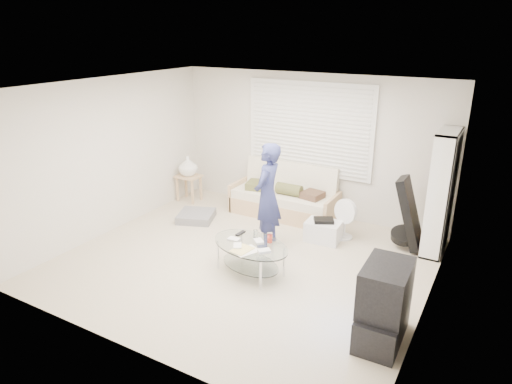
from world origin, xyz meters
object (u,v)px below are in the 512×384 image
Objects in this scene: tv_unit at (384,304)px; coffee_table at (251,249)px; bookshelf at (441,193)px; futon_sofa at (285,199)px.

tv_unit reaches higher than coffee_table.
tv_unit is at bearing -15.47° from coffee_table.
tv_unit is (-0.13, -2.51, -0.49)m from bookshelf.
bookshelf reaches higher than futon_sofa.
futon_sofa is 3.62m from tv_unit.
futon_sofa is 1.44× the size of coffee_table.
coffee_table is at bearing -76.20° from futon_sofa.
bookshelf is 1.40× the size of coffee_table.
bookshelf is at bearing 43.50° from coffee_table.
coffee_table is at bearing -136.50° from bookshelf.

